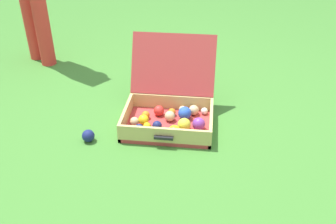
% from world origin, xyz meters
% --- Properties ---
extents(ground_plane, '(16.00, 16.00, 0.00)m').
position_xyz_m(ground_plane, '(0.00, 0.00, 0.00)').
color(ground_plane, '#3D7A2D').
extents(open_suitcase, '(0.54, 0.61, 0.48)m').
position_xyz_m(open_suitcase, '(0.01, 0.06, 0.10)').
color(open_suitcase, '#B23838').
rests_on(open_suitcase, ground).
extents(stray_ball_on_grass, '(0.07, 0.07, 0.07)m').
position_xyz_m(stray_ball_on_grass, '(-0.45, -0.21, 0.04)').
color(stray_ball_on_grass, navy).
rests_on(stray_ball_on_grass, ground).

